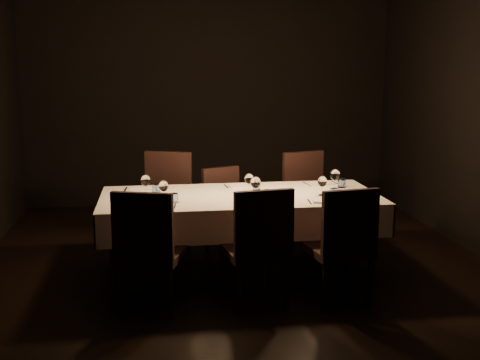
{
  "coord_description": "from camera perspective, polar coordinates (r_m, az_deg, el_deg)",
  "views": [
    {
      "loc": [
        -0.75,
        -5.3,
        1.94
      ],
      "look_at": [
        0.0,
        0.0,
        0.9
      ],
      "focal_mm": 45.0,
      "sensor_mm": 36.0,
      "label": 1
    }
  ],
  "objects": [
    {
      "name": "chair_near_right",
      "position": [
        4.91,
        9.72,
        -5.73
      ],
      "size": [
        0.53,
        0.53,
        0.98
      ],
      "rotation": [
        0.0,
        0.0,
        3.29
      ],
      "color": "black",
      "rests_on": "ground"
    },
    {
      "name": "place_setting_far_left",
      "position": [
        5.63,
        -8.85,
        -0.47
      ],
      "size": [
        0.34,
        0.41,
        0.19
      ],
      "rotation": [
        0.0,
        0.0,
        -0.07
      ],
      "color": "silver",
      "rests_on": "dining_table"
    },
    {
      "name": "chair_far_left",
      "position": [
        6.25,
        -7.15,
        -1.79
      ],
      "size": [
        0.64,
        0.64,
        1.04
      ],
      "rotation": [
        0.0,
        0.0,
        -0.35
      ],
      "color": "black",
      "rests_on": "ground"
    },
    {
      "name": "chair_near_center",
      "position": [
        4.78,
        1.8,
        -5.97
      ],
      "size": [
        0.55,
        0.55,
        0.99
      ],
      "rotation": [
        0.0,
        0.0,
        3.3
      ],
      "color": "black",
      "rests_on": "ground"
    },
    {
      "name": "chair_far_right",
      "position": [
        6.51,
        6.5,
        -1.43
      ],
      "size": [
        0.6,
        0.6,
        1.0
      ],
      "rotation": [
        0.0,
        0.0,
        0.28
      ],
      "color": "black",
      "rests_on": "ground"
    },
    {
      "name": "place_setting_near_left",
      "position": [
        5.2,
        -7.17,
        -1.41
      ],
      "size": [
        0.32,
        0.4,
        0.18
      ],
      "rotation": [
        0.0,
        0.0,
        -0.08
      ],
      "color": "silver",
      "rests_on": "dining_table"
    },
    {
      "name": "chair_near_left",
      "position": [
        4.75,
        -8.69,
        -6.2
      ],
      "size": [
        0.6,
        0.6,
        1.0
      ],
      "rotation": [
        0.0,
        0.0,
        2.83
      ],
      "color": "black",
      "rests_on": "ground"
    },
    {
      "name": "room",
      "position": [
        5.37,
        -0.0,
        6.28
      ],
      "size": [
        5.01,
        6.01,
        3.01
      ],
      "color": "black",
      "rests_on": "ground"
    },
    {
      "name": "place_setting_near_right",
      "position": [
        5.42,
        8.14,
        -0.94
      ],
      "size": [
        0.33,
        0.4,
        0.18
      ],
      "rotation": [
        0.0,
        0.0,
        -0.11
      ],
      "color": "silver",
      "rests_on": "dining_table"
    },
    {
      "name": "place_setting_near_center",
      "position": [
        5.28,
        1.72,
        -1.09
      ],
      "size": [
        0.34,
        0.41,
        0.19
      ],
      "rotation": [
        0.0,
        0.0,
        -0.0
      ],
      "color": "silver",
      "rests_on": "dining_table"
    },
    {
      "name": "place_setting_far_center",
      "position": [
        5.7,
        0.76,
        -0.25
      ],
      "size": [
        0.32,
        0.4,
        0.17
      ],
      "rotation": [
        0.0,
        0.0,
        0.09
      ],
      "color": "silver",
      "rests_on": "dining_table"
    },
    {
      "name": "dining_table",
      "position": [
        5.5,
        -0.0,
        -2.18
      ],
      "size": [
        2.52,
        1.12,
        0.76
      ],
      "color": "black",
      "rests_on": "ground"
    },
    {
      "name": "place_setting_far_right",
      "position": [
        5.88,
        8.75,
        0.05
      ],
      "size": [
        0.36,
        0.41,
        0.19
      ],
      "rotation": [
        0.0,
        0.0,
        0.14
      ],
      "color": "silver",
      "rests_on": "dining_table"
    },
    {
      "name": "chair_far_center",
      "position": [
        6.26,
        -1.41,
        -2.43
      ],
      "size": [
        0.55,
        0.55,
        0.88
      ],
      "rotation": [
        0.0,
        0.0,
        0.38
      ],
      "color": "black",
      "rests_on": "ground"
    }
  ]
}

